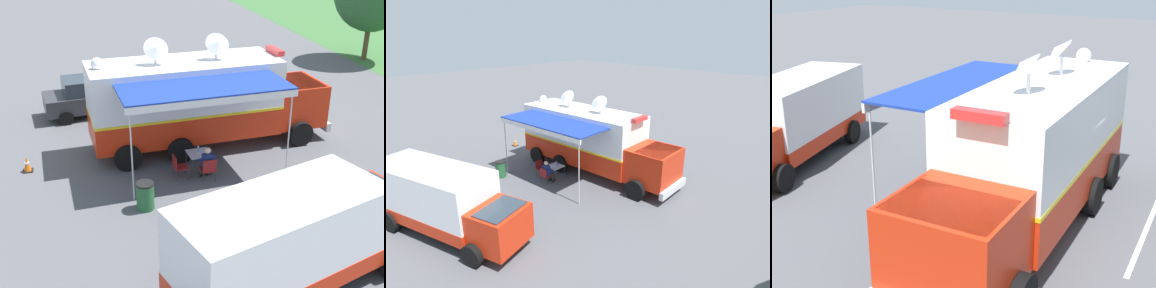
# 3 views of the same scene
# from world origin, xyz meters

# --- Properties ---
(ground_plane) EXTENTS (100.00, 100.00, 0.00)m
(ground_plane) POSITION_xyz_m (0.00, 0.00, 0.00)
(ground_plane) COLOR #515156
(lot_stripe) EXTENTS (0.42, 4.80, 0.01)m
(lot_stripe) POSITION_xyz_m (-2.67, -0.47, 0.00)
(lot_stripe) COLOR silver
(lot_stripe) RESTS_ON ground
(command_truck) EXTENTS (5.33, 9.63, 4.53)m
(command_truck) POSITION_xyz_m (-0.01, 0.75, 1.95)
(command_truck) COLOR red
(command_truck) RESTS_ON ground
(folding_table) EXTENTS (0.85, 0.85, 0.73)m
(folding_table) POSITION_xyz_m (2.13, 0.03, 0.67)
(folding_table) COLOR silver
(folding_table) RESTS_ON ground
(water_bottle) EXTENTS (0.07, 0.07, 0.22)m
(water_bottle) POSITION_xyz_m (2.01, 0.03, 0.83)
(water_bottle) COLOR #4C99D8
(water_bottle) RESTS_ON folding_table
(folding_chair_at_table) EXTENTS (0.51, 0.51, 0.87)m
(folding_chair_at_table) POSITION_xyz_m (2.93, 0.16, 0.51)
(folding_chair_at_table) COLOR maroon
(folding_chair_at_table) RESTS_ON ground
(folding_chair_beside_table) EXTENTS (0.51, 0.51, 0.87)m
(folding_chair_beside_table) POSITION_xyz_m (2.46, -0.82, 0.51)
(folding_chair_beside_table) COLOR maroon
(folding_chair_beside_table) RESTS_ON ground
(seated_responder) EXTENTS (0.68, 0.58, 1.25)m
(seated_responder) POSITION_xyz_m (2.74, 0.15, 0.65)
(seated_responder) COLOR navy
(seated_responder) RESTS_ON ground
(trash_bin) EXTENTS (0.57, 0.57, 0.91)m
(trash_bin) POSITION_xyz_m (4.12, -2.23, 0.46)
(trash_bin) COLOR #235B33
(trash_bin) RESTS_ON ground
(traffic_cone) EXTENTS (0.36, 0.36, 0.58)m
(traffic_cone) POSITION_xyz_m (0.63, -5.98, 0.28)
(traffic_cone) COLOR black
(traffic_cone) RESTS_ON ground
(support_truck) EXTENTS (3.94, 7.10, 2.70)m
(support_truck) POSITION_xyz_m (8.54, 0.72, 1.39)
(support_truck) COLOR white
(support_truck) RESTS_ON ground
(car_behind_truck) EXTENTS (2.40, 4.39, 1.76)m
(car_behind_truck) POSITION_xyz_m (-4.54, -3.39, 0.88)
(car_behind_truck) COLOR #2D2D33
(car_behind_truck) RESTS_ON ground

